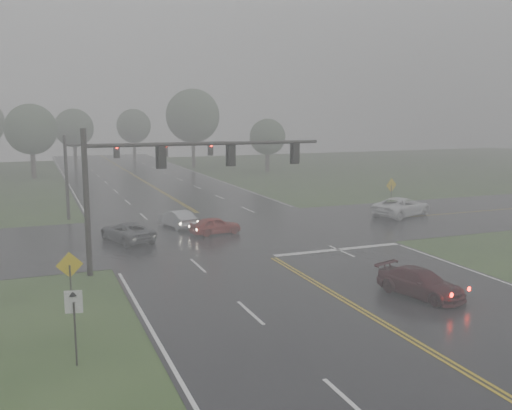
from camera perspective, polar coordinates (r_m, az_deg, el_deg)
name	(u,v)px	position (r m, az deg, el deg)	size (l,w,h in m)	color
ground	(431,352)	(21.60, 17.06, -13.87)	(180.00, 180.00, 0.00)	#28421C
main_road	(238,237)	(38.49, -1.80, -3.25)	(18.00, 160.00, 0.02)	black
cross_street	(229,232)	(40.33, -2.77, -2.68)	(120.00, 14.00, 0.02)	black
stop_bar	(338,250)	(35.37, 8.21, -4.47)	(8.50, 0.50, 0.01)	white
sedan_maroon	(420,296)	(27.49, 16.08, -8.77)	(1.73, 4.25, 1.23)	#34090E
sedan_red	(216,234)	(39.55, -4.07, -2.93)	(1.42, 3.53, 1.20)	maroon
sedan_silver	(177,227)	(42.17, -7.88, -2.23)	(1.34, 3.85, 1.27)	#B7BAC0
car_grey	(127,241)	(38.23, -12.75, -3.57)	(2.10, 4.55, 1.27)	#4D4F53
pickup_white	(402,216)	(47.76, 14.35, -1.08)	(2.53, 5.48, 1.52)	white
signal_gantry_near	(164,171)	(30.50, -9.18, 3.41)	(13.14, 0.33, 7.55)	black
signal_gantry_far	(120,159)	(46.97, -13.43, 4.54)	(13.17, 0.33, 6.60)	black
sign_diamond_west	(70,272)	(24.99, -18.11, -6.41)	(1.10, 0.13, 2.65)	black
sign_arrow_white	(74,314)	(19.95, -17.72, -10.30)	(0.57, 0.16, 2.59)	black
sign_diamond_east	(391,189)	(49.16, 13.37, 1.55)	(1.18, 0.33, 2.90)	black
tree_nw_a	(31,129)	(77.86, -21.58, 7.04)	(6.42, 6.42, 9.43)	#332721
tree_ne_a	(193,116)	(86.94, -6.34, 8.85)	(8.06, 8.06, 11.84)	#332721
tree_n_mid	(74,128)	(94.99, -17.74, 7.34)	(6.08, 6.08, 8.93)	#332721
tree_e_near	(267,137)	(80.78, 1.16, 6.82)	(5.09, 5.09, 7.47)	#332721
tree_n_far	(134,126)	(105.48, -12.14, 7.73)	(6.10, 6.10, 8.96)	#332721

